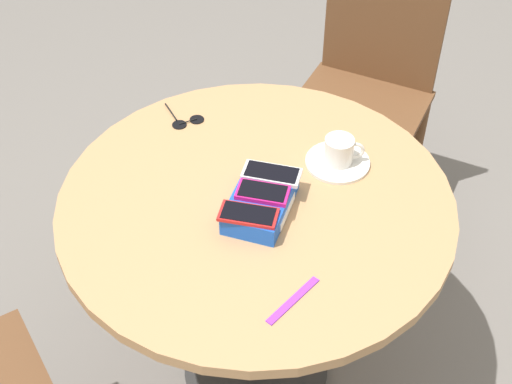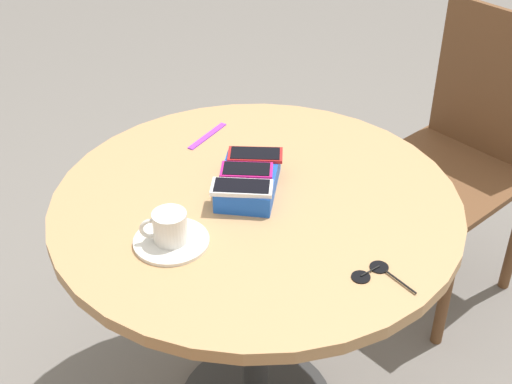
{
  "view_description": "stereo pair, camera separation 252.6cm",
  "coord_description": "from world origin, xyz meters",
  "px_view_note": "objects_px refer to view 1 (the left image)",
  "views": [
    {
      "loc": [
        -1.1,
        -0.49,
        1.87
      ],
      "look_at": [
        0.0,
        0.0,
        0.74
      ],
      "focal_mm": 50.0,
      "sensor_mm": 36.0,
      "label": 1
    },
    {
      "loc": [
        1.28,
        0.32,
        1.65
      ],
      "look_at": [
        0.0,
        0.0,
        0.74
      ],
      "focal_mm": 50.0,
      "sensor_mm": 36.0,
      "label": 2
    }
  ],
  "objects_px": {
    "sunglasses": "(186,121)",
    "round_table": "(256,235)",
    "coffee_cup": "(340,150)",
    "phone_box": "(261,203)",
    "phone_magenta": "(263,193)",
    "lanyard_strap": "(293,300)",
    "chair_far_side": "(362,104)",
    "saucer": "(338,162)",
    "phone_white": "(272,174)",
    "phone_red": "(248,214)"
  },
  "relations": [
    {
      "from": "sunglasses",
      "to": "round_table",
      "type": "bearing_deg",
      "value": -123.71
    },
    {
      "from": "coffee_cup",
      "to": "round_table",
      "type": "bearing_deg",
      "value": 145.45
    },
    {
      "from": "phone_box",
      "to": "phone_magenta",
      "type": "xyz_separation_m",
      "value": [
        0.0,
        -0.0,
        0.03
      ]
    },
    {
      "from": "phone_magenta",
      "to": "lanyard_strap",
      "type": "height_order",
      "value": "phone_magenta"
    },
    {
      "from": "round_table",
      "to": "chair_far_side",
      "type": "xyz_separation_m",
      "value": [
        0.81,
        -0.03,
        -0.14
      ]
    },
    {
      "from": "sunglasses",
      "to": "lanyard_strap",
      "type": "bearing_deg",
      "value": -132.31
    },
    {
      "from": "phone_magenta",
      "to": "chair_far_side",
      "type": "distance_m",
      "value": 0.9
    },
    {
      "from": "chair_far_side",
      "to": "phone_box",
      "type": "bearing_deg",
      "value": 179.95
    },
    {
      "from": "sunglasses",
      "to": "saucer",
      "type": "bearing_deg",
      "value": -89.53
    },
    {
      "from": "saucer",
      "to": "coffee_cup",
      "type": "bearing_deg",
      "value": -66.89
    },
    {
      "from": "phone_white",
      "to": "lanyard_strap",
      "type": "height_order",
      "value": "phone_white"
    },
    {
      "from": "phone_magenta",
      "to": "sunglasses",
      "type": "distance_m",
      "value": 0.39
    },
    {
      "from": "sunglasses",
      "to": "chair_far_side",
      "type": "bearing_deg",
      "value": -27.04
    },
    {
      "from": "phone_red",
      "to": "sunglasses",
      "type": "distance_m",
      "value": 0.44
    },
    {
      "from": "phone_box",
      "to": "chair_far_side",
      "type": "distance_m",
      "value": 0.89
    },
    {
      "from": "phone_red",
      "to": "saucer",
      "type": "distance_m",
      "value": 0.32
    },
    {
      "from": "round_table",
      "to": "phone_magenta",
      "type": "distance_m",
      "value": 0.19
    },
    {
      "from": "saucer",
      "to": "sunglasses",
      "type": "distance_m",
      "value": 0.42
    },
    {
      "from": "phone_box",
      "to": "phone_white",
      "type": "height_order",
      "value": "phone_white"
    },
    {
      "from": "phone_red",
      "to": "phone_white",
      "type": "distance_m",
      "value": 0.14
    },
    {
      "from": "lanyard_strap",
      "to": "coffee_cup",
      "type": "bearing_deg",
      "value": 7.25
    },
    {
      "from": "coffee_cup",
      "to": "sunglasses",
      "type": "height_order",
      "value": "coffee_cup"
    },
    {
      "from": "sunglasses",
      "to": "chair_far_side",
      "type": "xyz_separation_m",
      "value": [
        0.62,
        -0.32,
        -0.26
      ]
    },
    {
      "from": "phone_red",
      "to": "phone_box",
      "type": "bearing_deg",
      "value": 1.13
    },
    {
      "from": "phone_box",
      "to": "phone_red",
      "type": "height_order",
      "value": "phone_red"
    },
    {
      "from": "phone_white",
      "to": "sunglasses",
      "type": "height_order",
      "value": "phone_white"
    },
    {
      "from": "phone_magenta",
      "to": "chair_far_side",
      "type": "bearing_deg",
      "value": 0.14
    },
    {
      "from": "phone_white",
      "to": "saucer",
      "type": "height_order",
      "value": "phone_white"
    },
    {
      "from": "phone_red",
      "to": "sunglasses",
      "type": "height_order",
      "value": "phone_red"
    },
    {
      "from": "phone_red",
      "to": "chair_far_side",
      "type": "distance_m",
      "value": 0.97
    },
    {
      "from": "phone_red",
      "to": "chair_far_side",
      "type": "bearing_deg",
      "value": 0.04
    },
    {
      "from": "phone_box",
      "to": "saucer",
      "type": "xyz_separation_m",
      "value": [
        0.23,
        -0.11,
        -0.02
      ]
    },
    {
      "from": "phone_red",
      "to": "chair_far_side",
      "type": "relative_size",
      "value": 0.17
    },
    {
      "from": "saucer",
      "to": "sunglasses",
      "type": "relative_size",
      "value": 1.24
    },
    {
      "from": "phone_white",
      "to": "chair_far_side",
      "type": "height_order",
      "value": "chair_far_side"
    },
    {
      "from": "round_table",
      "to": "phone_white",
      "type": "bearing_deg",
      "value": -30.18
    },
    {
      "from": "round_table",
      "to": "saucer",
      "type": "distance_m",
      "value": 0.27
    },
    {
      "from": "phone_magenta",
      "to": "round_table",
      "type": "bearing_deg",
      "value": 45.31
    },
    {
      "from": "phone_white",
      "to": "sunglasses",
      "type": "distance_m",
      "value": 0.35
    },
    {
      "from": "round_table",
      "to": "phone_white",
      "type": "distance_m",
      "value": 0.19
    },
    {
      "from": "round_table",
      "to": "coffee_cup",
      "type": "height_order",
      "value": "coffee_cup"
    },
    {
      "from": "phone_box",
      "to": "phone_red",
      "type": "distance_m",
      "value": 0.08
    },
    {
      "from": "round_table",
      "to": "lanyard_strap",
      "type": "relative_size",
      "value": 6.11
    },
    {
      "from": "round_table",
      "to": "phone_red",
      "type": "bearing_deg",
      "value": -164.99
    },
    {
      "from": "coffee_cup",
      "to": "lanyard_strap",
      "type": "bearing_deg",
      "value": -172.75
    },
    {
      "from": "phone_box",
      "to": "phone_red",
      "type": "bearing_deg",
      "value": -178.87
    },
    {
      "from": "phone_magenta",
      "to": "coffee_cup",
      "type": "distance_m",
      "value": 0.25
    },
    {
      "from": "coffee_cup",
      "to": "phone_magenta",
      "type": "bearing_deg",
      "value": 154.8
    },
    {
      "from": "sunglasses",
      "to": "chair_far_side",
      "type": "distance_m",
      "value": 0.74
    },
    {
      "from": "phone_magenta",
      "to": "saucer",
      "type": "height_order",
      "value": "phone_magenta"
    }
  ]
}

